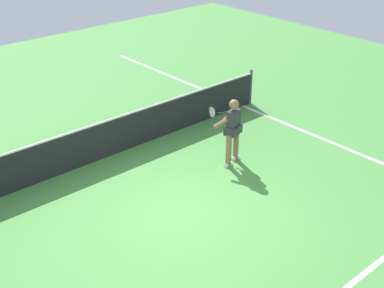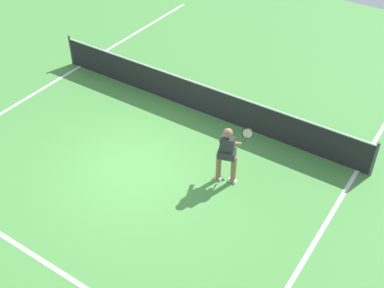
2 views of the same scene
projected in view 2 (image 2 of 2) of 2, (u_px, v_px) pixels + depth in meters
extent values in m
plane|color=#4C9342|center=(135.00, 167.00, 12.19)|extent=(25.95, 25.95, 0.00)
cube|color=white|center=(35.00, 256.00, 10.04)|extent=(9.30, 0.10, 0.01)
cube|color=white|center=(9.00, 108.00, 14.18)|extent=(0.10, 17.96, 0.01)
cube|color=white|center=(311.00, 249.00, 10.18)|extent=(0.10, 17.96, 0.01)
cylinder|color=#4C4C51|center=(71.00, 50.00, 15.91)|extent=(0.08, 0.08, 1.01)
cylinder|color=#4C4C51|center=(374.00, 159.00, 11.65)|extent=(0.08, 0.08, 1.01)
cube|color=#232326|center=(199.00, 98.00, 13.81)|extent=(9.82, 0.02, 0.89)
cube|color=white|center=(199.00, 84.00, 13.52)|extent=(9.82, 0.02, 0.04)
cylinder|color=#8C6647|center=(219.00, 167.00, 11.61)|extent=(0.13, 0.13, 0.78)
cylinder|color=#8C6647|center=(233.00, 170.00, 11.53)|extent=(0.13, 0.13, 0.78)
cube|color=white|center=(218.00, 178.00, 11.83)|extent=(0.20, 0.10, 0.08)
cube|color=white|center=(233.00, 180.00, 11.75)|extent=(0.20, 0.10, 0.08)
cube|color=#2D2D33|center=(227.00, 147.00, 11.16)|extent=(0.37, 0.29, 0.52)
cube|color=#2D2D33|center=(227.00, 154.00, 11.29)|extent=(0.47, 0.39, 0.20)
sphere|color=#8C6647|center=(228.00, 133.00, 10.91)|extent=(0.22, 0.22, 0.22)
cylinder|color=#8C6647|center=(222.00, 141.00, 11.29)|extent=(0.39, 0.41, 0.37)
cylinder|color=#8C6647|center=(235.00, 143.00, 11.23)|extent=(0.15, 0.49, 0.37)
cylinder|color=black|center=(245.00, 139.00, 11.42)|extent=(0.12, 0.29, 0.14)
torus|color=black|center=(248.00, 134.00, 11.68)|extent=(0.31, 0.20, 0.28)
cylinder|color=beige|center=(248.00, 134.00, 11.68)|extent=(0.26, 0.16, 0.23)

